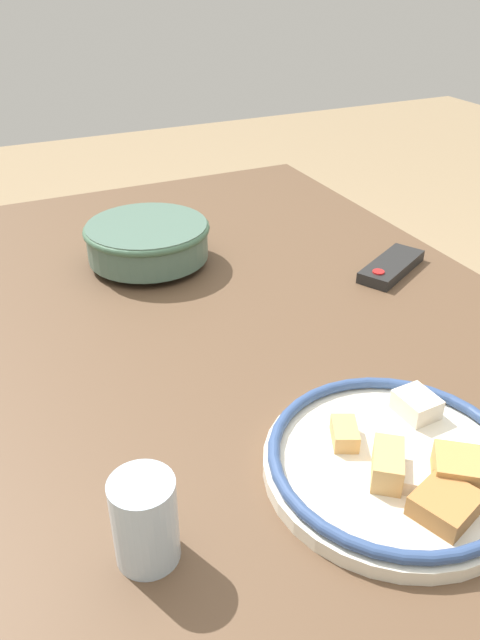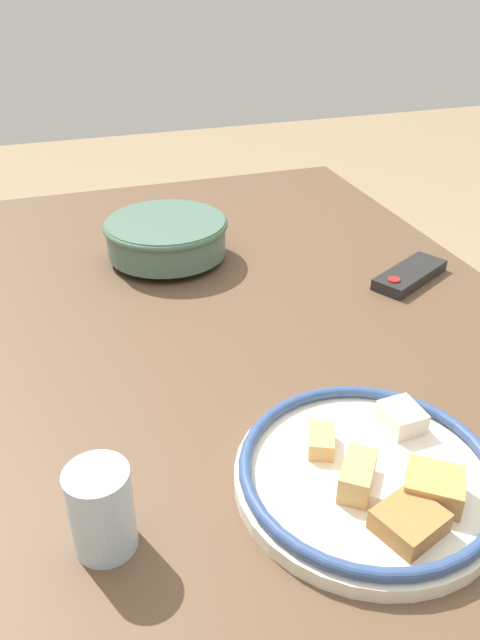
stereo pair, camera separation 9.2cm
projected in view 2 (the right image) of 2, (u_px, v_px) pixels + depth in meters
ground_plane at (258, 619)px, 1.33m from camera, size 8.00×8.00×0.00m
dining_table at (264, 375)px, 1.00m from camera, size 1.48×0.89×0.72m
noodle_bowl at (166, 236)px, 1.16m from camera, size 0.23×0.23×0.08m
food_plate at (368, 475)px, 0.68m from camera, size 0.29×0.29×0.05m
tv_remote at (410, 275)px, 1.11m from camera, size 0.13×0.17×0.02m
drinking_glass at (101, 510)px, 0.60m from camera, size 0.06×0.06×0.10m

